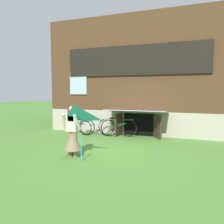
{
  "coord_description": "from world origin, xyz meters",
  "views": [
    {
      "loc": [
        2.39,
        -6.54,
        1.99
      ],
      "look_at": [
        -0.27,
        0.87,
        1.24
      ],
      "focal_mm": 34.98,
      "sensor_mm": 36.0,
      "label": 1
    }
  ],
  "objects": [
    {
      "name": "ground_plane",
      "position": [
        0.0,
        0.0,
        0.0
      ],
      "size": [
        60.0,
        60.0,
        0.0
      ],
      "primitive_type": "plane",
      "color": "#4C7F33"
    },
    {
      "name": "log_house",
      "position": [
        -0.0,
        5.62,
        2.71
      ],
      "size": [
        8.64,
        6.36,
        5.42
      ],
      "color": "#ADA393",
      "rests_on": "ground_plane"
    },
    {
      "name": "person",
      "position": [
        -0.93,
        -0.83,
        0.65
      ],
      "size": [
        0.61,
        0.52,
        1.54
      ],
      "rotation": [
        0.0,
        0.0,
        -0.24
      ],
      "color": "#7F6B51",
      "rests_on": "ground_plane"
    },
    {
      "name": "kite",
      "position": [
        -0.57,
        -1.37,
        1.23
      ],
      "size": [
        0.89,
        0.93,
        1.52
      ],
      "color": "#2DB2CC",
      "rests_on": "ground_plane"
    },
    {
      "name": "bicycle_green",
      "position": [
        -0.65,
        2.59,
        0.39
      ],
      "size": [
        1.78,
        0.14,
        0.81
      ],
      "rotation": [
        0.0,
        0.0,
        0.05
      ],
      "color": "black",
      "rests_on": "ground_plane"
    },
    {
      "name": "bicycle_silver",
      "position": [
        -1.47,
        2.31,
        0.39
      ],
      "size": [
        1.76,
        0.34,
        0.81
      ],
      "rotation": [
        0.0,
        0.0,
        0.17
      ],
      "color": "black",
      "rests_on": "ground_plane"
    },
    {
      "name": "bicycle_blue",
      "position": [
        -2.53,
        2.45,
        0.34
      ],
      "size": [
        1.51,
        0.28,
        0.69
      ],
      "rotation": [
        0.0,
        0.0,
        -0.15
      ],
      "color": "black",
      "rests_on": "ground_plane"
    }
  ]
}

